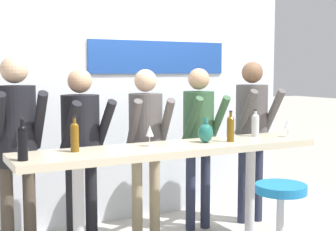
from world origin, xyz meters
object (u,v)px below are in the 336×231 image
(person_center_right, at_px, (252,123))
(wine_glass_0, at_px, (150,132))
(person_center_left, at_px, (146,134))
(wine_glass_1, at_px, (288,124))
(wine_bottle_1, at_px, (22,141))
(wine_bottle_2, at_px, (75,136))
(person_far_left, at_px, (16,135))
(wine_bottle_3, at_px, (231,127))
(person_center, at_px, (199,129))
(bar_stool, at_px, (280,214))
(wine_bottle_0, at_px, (255,124))
(tasting_table, at_px, (173,163))
(decorative_vase, at_px, (206,133))
(person_left, at_px, (81,139))

(person_center_right, bearing_deg, wine_glass_0, -154.80)
(person_center_left, xyz_separation_m, wine_glass_1, (1.21, -0.64, 0.10))
(wine_bottle_1, distance_m, wine_bottle_2, 0.47)
(person_far_left, distance_m, wine_bottle_3, 1.85)
(person_far_left, xyz_separation_m, wine_glass_1, (2.42, -0.61, 0.03))
(person_far_left, bearing_deg, wine_glass_0, -26.39)
(person_center, relative_size, wine_glass_1, 9.43)
(person_center_left, distance_m, person_center_right, 1.23)
(bar_stool, relative_size, person_center_right, 0.43)
(person_far_left, xyz_separation_m, wine_bottle_0, (2.17, -0.42, 0.02))
(tasting_table, distance_m, wine_glass_0, 0.34)
(wine_glass_0, bearing_deg, bar_stool, -40.84)
(person_center, height_order, person_center_right, person_center_right)
(tasting_table, bearing_deg, person_center, 43.34)
(wine_glass_0, bearing_deg, tasting_table, -16.20)
(person_center_right, bearing_deg, person_center, -178.12)
(person_center_left, height_order, wine_bottle_1, person_center_left)
(person_far_left, bearing_deg, wine_bottle_1, -96.15)
(wine_glass_0, bearing_deg, wine_bottle_1, -171.75)
(person_center, height_order, wine_bottle_3, person_center)
(wine_bottle_2, relative_size, decorative_vase, 1.28)
(bar_stool, distance_m, person_center_right, 1.45)
(person_center, height_order, wine_bottle_1, person_center)
(person_center, bearing_deg, wine_bottle_3, -90.98)
(wine_bottle_0, bearing_deg, person_left, 164.52)
(person_center_right, height_order, decorative_vase, person_center_right)
(bar_stool, xyz_separation_m, wine_glass_0, (-0.82, 0.71, 0.64))
(wine_bottle_0, relative_size, wine_bottle_1, 0.85)
(person_center_left, bearing_deg, person_center_right, 5.96)
(person_center_left, height_order, wine_bottle_2, person_center_left)
(wine_glass_1, bearing_deg, tasting_table, 177.26)
(wine_bottle_1, bearing_deg, wine_glass_0, 8.25)
(person_far_left, bearing_deg, bar_stool, -33.56)
(tasting_table, xyz_separation_m, person_center, (0.62, 0.58, 0.19))
(person_center, bearing_deg, wine_glass_1, -42.78)
(wine_bottle_3, distance_m, wine_glass_0, 0.76)
(wine_bottle_2, bearing_deg, bar_stool, -26.85)
(bar_stool, height_order, wine_bottle_0, wine_bottle_0)
(tasting_table, distance_m, wine_bottle_1, 1.29)
(tasting_table, distance_m, bar_stool, 0.98)
(person_center_left, relative_size, wine_bottle_1, 5.38)
(bar_stool, relative_size, wine_bottle_2, 2.64)
(person_left, distance_m, person_center_left, 0.65)
(person_center, relative_size, wine_glass_0, 9.43)
(tasting_table, height_order, bar_stool, tasting_table)
(person_center_left, distance_m, wine_glass_0, 0.57)
(person_center_left, bearing_deg, person_far_left, -169.80)
(person_center, height_order, wine_bottle_0, person_center)
(wine_bottle_0, xyz_separation_m, wine_bottle_3, (-0.41, -0.17, 0.01))
(person_center_left, bearing_deg, wine_bottle_3, -40.16)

